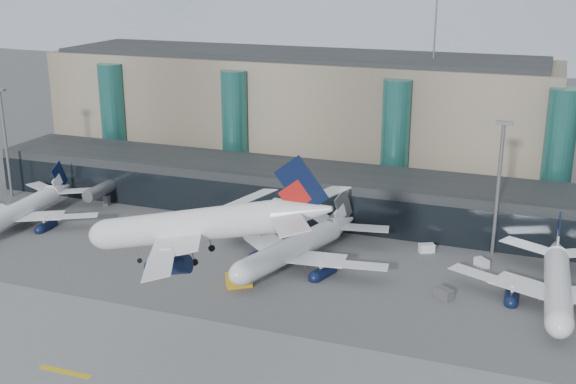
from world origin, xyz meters
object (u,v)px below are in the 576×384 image
object	(u,v)px
hero_jet	(212,217)
veh_g	(482,263)
jet_parked_mid	(303,237)
veh_f	(14,204)
jet_parked_right	(558,272)
veh_b	(318,233)
lightmast_mid	(499,181)
veh_a	(162,234)
veh_d	(427,248)
veh_c	(444,293)
veh_h	(239,280)
lightmast_left	(5,137)
jet_parked_left	(27,202)

from	to	relation	value
hero_jet	veh_g	distance (m)	58.61
jet_parked_mid	veh_f	world-z (taller)	jet_parked_mid
veh_f	jet_parked_mid	bearing A→B (deg)	-92.65
jet_parked_right	veh_b	world-z (taller)	jet_parked_right
lightmast_mid	veh_a	world-z (taller)	lightmast_mid
veh_b	veh_d	size ratio (longest dim) A/B	1.02
veh_b	veh_f	xyz separation A→B (m)	(-69.67, -6.82, 0.03)
jet_parked_right	veh_c	size ratio (longest dim) A/B	11.94
hero_jet	jet_parked_mid	world-z (taller)	hero_jet
jet_parked_mid	veh_h	bearing A→B (deg)	173.19
veh_g	veh_h	distance (m)	44.24
veh_a	veh_h	distance (m)	28.44
veh_b	veh_g	distance (m)	32.79
veh_g	veh_h	bearing A→B (deg)	-101.82
lightmast_left	veh_h	xyz separation A→B (m)	(70.87, -27.00, -13.24)
jet_parked_right	veh_a	size ratio (longest dim) A/B	12.19
hero_jet	veh_d	world-z (taller)	hero_jet
jet_parked_left	veh_g	bearing A→B (deg)	-88.46
jet_parked_left	veh_c	distance (m)	89.35
lightmast_left	veh_c	size ratio (longest dim) A/B	8.31
hero_jet	jet_parked_left	world-z (taller)	hero_jet
veh_a	veh_b	distance (m)	31.47
veh_c	veh_h	world-z (taller)	veh_h
jet_parked_right	veh_a	bearing A→B (deg)	87.58
lightmast_left	veh_c	distance (m)	106.98
veh_f	veh_a	bearing A→B (deg)	-94.73
hero_jet	veh_b	bearing A→B (deg)	90.80
veh_b	veh_d	distance (m)	21.92
jet_parked_right	veh_a	world-z (taller)	jet_parked_right
veh_c	veh_d	bearing A→B (deg)	142.58
veh_d	veh_g	distance (m)	11.19
veh_a	veh_f	size ratio (longest dim) A/B	0.96
jet_parked_right	veh_a	distance (m)	74.66
veh_b	veh_f	size ratio (longest dim) A/B	0.94
veh_a	jet_parked_mid	bearing A→B (deg)	4.00
lightmast_mid	veh_a	bearing A→B (deg)	-166.98
jet_parked_mid	veh_f	xyz separation A→B (m)	(-70.84, 5.71, -3.70)
veh_c	veh_f	xyz separation A→B (m)	(-97.73, 12.64, 0.02)
hero_jet	lightmast_left	bearing A→B (deg)	146.78
veh_d	jet_parked_left	bearing A→B (deg)	160.36
veh_c	veh_h	bearing A→B (deg)	-132.78
jet_parked_mid	hero_jet	bearing A→B (deg)	-162.28
lightmast_left	jet_parked_right	xyz separation A→B (m)	(121.55, -12.51, -9.94)
veh_a	hero_jet	bearing A→B (deg)	-45.33
veh_d	veh_g	xyz separation A→B (m)	(10.61, -3.58, -0.03)
hero_jet	veh_a	world-z (taller)	hero_jet
lightmast_left	veh_c	xyz separation A→B (m)	(104.32, -19.47, -13.56)
jet_parked_mid	veh_c	xyz separation A→B (m)	(26.89, -6.93, -3.72)
jet_parked_left	veh_g	distance (m)	93.91
veh_f	veh_c	bearing A→B (deg)	-95.41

